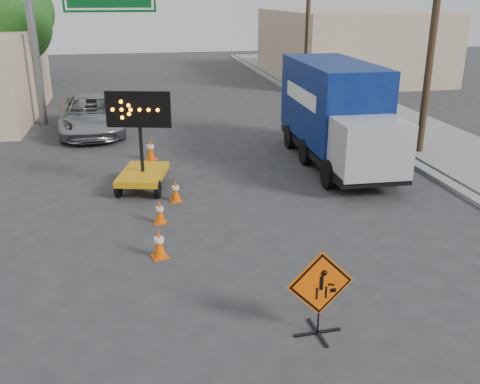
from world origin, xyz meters
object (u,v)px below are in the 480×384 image
object	(u,v)px
construction_sign	(320,291)
box_truck	(336,120)
pickup_truck	(92,115)
arrow_board	(143,168)

from	to	relation	value
construction_sign	box_truck	distance (m)	10.42
pickup_truck	box_truck	distance (m)	10.71
construction_sign	arrow_board	distance (m)	8.66
pickup_truck	construction_sign	bearing A→B (deg)	-76.60
construction_sign	pickup_truck	size ratio (longest dim) A/B	0.29
pickup_truck	box_truck	xyz separation A→B (m)	(8.64, -6.29, 0.79)
arrow_board	pickup_truck	xyz separation A→B (m)	(-1.94, 7.73, 0.11)
construction_sign	box_truck	size ratio (longest dim) A/B	0.22
construction_sign	box_truck	xyz separation A→B (m)	(3.89, 9.64, 0.72)
pickup_truck	box_truck	bearing A→B (deg)	-39.25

